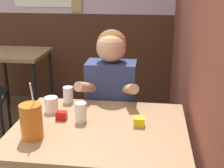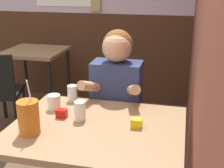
{
  "view_description": "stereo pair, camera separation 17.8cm",
  "coord_description": "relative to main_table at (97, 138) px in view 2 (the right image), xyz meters",
  "views": [
    {
      "loc": [
        1.01,
        -1.13,
        1.52
      ],
      "look_at": [
        0.79,
        0.54,
        0.94
      ],
      "focal_mm": 50.0,
      "sensor_mm": 36.0,
      "label": 1
    },
    {
      "loc": [
        1.18,
        -1.1,
        1.52
      ],
      "look_at": [
        0.79,
        0.54,
        0.94
      ],
      "focal_mm": 50.0,
      "sensor_mm": 36.0,
      "label": 2
    }
  ],
  "objects": [
    {
      "name": "brick_wall_right",
      "position": [
        0.54,
        0.91,
        0.68
      ],
      "size": [
        0.08,
        4.59,
        2.7
      ],
      "color": "brown",
      "rests_on": "ground_plane"
    },
    {
      "name": "main_table",
      "position": [
        0.0,
        0.0,
        0.0
      ],
      "size": [
        0.95,
        0.76,
        0.74
      ],
      "color": "#93704C",
      "rests_on": "ground_plane"
    },
    {
      "name": "background_table",
      "position": [
        -1.21,
        1.65,
        -0.03
      ],
      "size": [
        0.65,
        0.61,
        0.74
      ],
      "color": "#93704C",
      "rests_on": "ground_plane"
    },
    {
      "name": "person_seated",
      "position": [
        -0.0,
        0.51,
        -0.04
      ],
      "size": [
        0.42,
        0.4,
        1.19
      ],
      "color": "navy",
      "rests_on": "ground_plane"
    },
    {
      "name": "cocktail_pitcher",
      "position": [
        -0.32,
        -0.16,
        0.16
      ],
      "size": [
        0.11,
        0.11,
        0.3
      ],
      "color": "#C6661E",
      "rests_on": "main_table"
    },
    {
      "name": "glass_near_pitcher",
      "position": [
        -0.37,
        -0.03,
        0.13
      ],
      "size": [
        0.07,
        0.07,
        0.11
      ],
      "color": "silver",
      "rests_on": "main_table"
    },
    {
      "name": "glass_center",
      "position": [
        -0.11,
        0.06,
        0.13
      ],
      "size": [
        0.06,
        0.06,
        0.11
      ],
      "color": "silver",
      "rests_on": "main_table"
    },
    {
      "name": "glass_far_side",
      "position": [
        -0.32,
        0.17,
        0.12
      ],
      "size": [
        0.08,
        0.08,
        0.09
      ],
      "color": "silver",
      "rests_on": "main_table"
    },
    {
      "name": "glass_by_brick",
      "position": [
        -0.26,
        0.33,
        0.12
      ],
      "size": [
        0.06,
        0.06,
        0.1
      ],
      "color": "silver",
      "rests_on": "main_table"
    },
    {
      "name": "condiment_ketchup",
      "position": [
        -0.23,
        0.06,
        0.1
      ],
      "size": [
        0.06,
        0.04,
        0.05
      ],
      "color": "#B7140F",
      "rests_on": "main_table"
    },
    {
      "name": "condiment_mustard",
      "position": [
        0.21,
        0.04,
        0.1
      ],
      "size": [
        0.06,
        0.04,
        0.05
      ],
      "color": "yellow",
      "rests_on": "main_table"
    }
  ]
}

